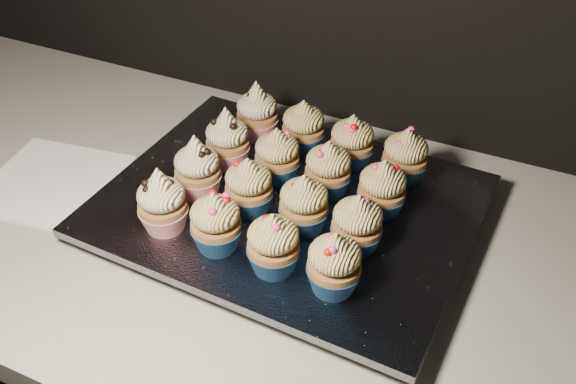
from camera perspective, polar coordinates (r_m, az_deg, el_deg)
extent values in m
cube|color=beige|center=(0.89, -2.59, -3.96)|extent=(2.44, 0.64, 0.04)
cube|color=white|center=(1.01, -20.24, 0.84)|extent=(0.21, 0.21, 0.00)
cube|color=black|center=(0.88, 0.00, -1.99)|extent=(0.46, 0.36, 0.02)
cube|color=silver|center=(0.87, 0.00, -1.13)|extent=(0.50, 0.40, 0.01)
cone|color=red|center=(0.83, -10.92, -2.28)|extent=(0.06, 0.06, 0.03)
ellipsoid|color=beige|center=(0.80, -11.24, -0.24)|extent=(0.06, 0.06, 0.04)
cone|color=beige|center=(0.79, -11.49, 1.34)|extent=(0.03, 0.03, 0.03)
cone|color=navy|center=(0.79, -6.32, -3.97)|extent=(0.06, 0.06, 0.03)
ellipsoid|color=#E1C871|center=(0.77, -6.52, -1.88)|extent=(0.06, 0.06, 0.04)
cone|color=#E1C871|center=(0.75, -6.64, -0.56)|extent=(0.03, 0.03, 0.02)
cone|color=navy|center=(0.76, -1.29, -5.93)|extent=(0.06, 0.06, 0.03)
ellipsoid|color=#E1C871|center=(0.73, -1.33, -3.82)|extent=(0.06, 0.06, 0.04)
cone|color=#E1C871|center=(0.72, -1.35, -2.47)|extent=(0.03, 0.03, 0.02)
cone|color=navy|center=(0.74, 4.06, -7.66)|extent=(0.06, 0.06, 0.03)
ellipsoid|color=#E1C871|center=(0.71, 4.20, -5.55)|extent=(0.06, 0.06, 0.04)
cone|color=#E1C871|center=(0.70, 4.28, -4.20)|extent=(0.03, 0.03, 0.02)
cone|color=red|center=(0.88, -7.90, 0.72)|extent=(0.06, 0.06, 0.03)
ellipsoid|color=beige|center=(0.85, -8.12, 2.73)|extent=(0.06, 0.06, 0.04)
cone|color=beige|center=(0.84, -8.29, 4.28)|extent=(0.03, 0.03, 0.03)
cone|color=navy|center=(0.84, -3.44, -0.80)|extent=(0.06, 0.06, 0.03)
ellipsoid|color=#E1C871|center=(0.82, -3.54, 1.25)|extent=(0.06, 0.06, 0.04)
cone|color=#E1C871|center=(0.80, -3.61, 2.55)|extent=(0.03, 0.03, 0.02)
cone|color=navy|center=(0.81, 1.39, -2.36)|extent=(0.06, 0.06, 0.03)
ellipsoid|color=#E1C871|center=(0.79, 1.44, -0.28)|extent=(0.06, 0.06, 0.04)
cone|color=#E1C871|center=(0.77, 1.46, 1.04)|extent=(0.03, 0.03, 0.02)
cone|color=navy|center=(0.79, 6.04, -4.16)|extent=(0.06, 0.06, 0.03)
ellipsoid|color=#E1C871|center=(0.76, 6.23, -2.07)|extent=(0.06, 0.06, 0.04)
cone|color=#E1C871|center=(0.75, 6.35, -0.74)|extent=(0.03, 0.03, 0.02)
cone|color=red|center=(0.93, -5.31, 3.33)|extent=(0.06, 0.06, 0.03)
ellipsoid|color=beige|center=(0.90, -5.45, 5.29)|extent=(0.06, 0.06, 0.04)
cone|color=beige|center=(0.89, -5.56, 6.79)|extent=(0.03, 0.03, 0.03)
cone|color=navy|center=(0.89, -0.95, 1.98)|extent=(0.06, 0.06, 0.03)
ellipsoid|color=#E1C871|center=(0.87, -0.98, 3.98)|extent=(0.06, 0.06, 0.04)
cone|color=#E1C871|center=(0.86, -1.00, 5.25)|extent=(0.03, 0.03, 0.02)
cone|color=navy|center=(0.87, 3.52, 0.76)|extent=(0.06, 0.06, 0.03)
ellipsoid|color=#E1C871|center=(0.85, 3.61, 2.79)|extent=(0.06, 0.06, 0.04)
cone|color=#E1C871|center=(0.83, 3.68, 4.06)|extent=(0.03, 0.03, 0.02)
cone|color=navy|center=(0.84, 8.22, -0.98)|extent=(0.06, 0.06, 0.03)
ellipsoid|color=#E1C871|center=(0.82, 8.45, 1.06)|extent=(0.06, 0.06, 0.04)
cone|color=#E1C871|center=(0.81, 8.60, 2.35)|extent=(0.03, 0.03, 0.02)
cone|color=red|center=(0.98, -2.72, 5.78)|extent=(0.06, 0.06, 0.03)
ellipsoid|color=beige|center=(0.96, -2.79, 7.68)|extent=(0.06, 0.06, 0.04)
cone|color=beige|center=(0.95, -2.84, 9.13)|extent=(0.03, 0.03, 0.03)
cone|color=navy|center=(0.95, 1.34, 4.56)|extent=(0.06, 0.06, 0.03)
ellipsoid|color=#E1C871|center=(0.93, 1.38, 6.49)|extent=(0.06, 0.06, 0.04)
cone|color=#E1C871|center=(0.92, 1.40, 7.71)|extent=(0.03, 0.03, 0.02)
cone|color=navy|center=(0.92, 5.61, 3.21)|extent=(0.06, 0.06, 0.03)
ellipsoid|color=#E1C871|center=(0.90, 5.76, 5.17)|extent=(0.06, 0.06, 0.04)
cone|color=#E1C871|center=(0.89, 5.85, 6.40)|extent=(0.03, 0.03, 0.02)
cone|color=navy|center=(0.91, 10.20, 1.91)|extent=(0.06, 0.06, 0.03)
ellipsoid|color=#E1C871|center=(0.88, 10.47, 3.88)|extent=(0.06, 0.06, 0.04)
cone|color=#E1C871|center=(0.87, 10.64, 5.12)|extent=(0.03, 0.03, 0.02)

